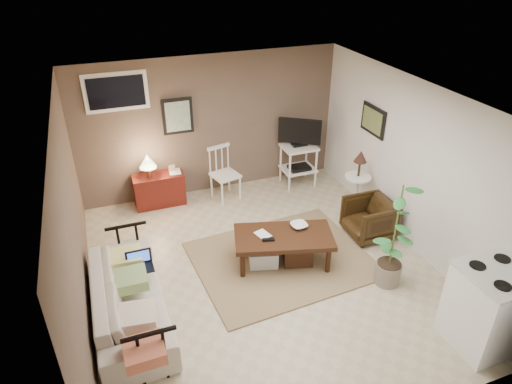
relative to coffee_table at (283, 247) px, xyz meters
name	(u,v)px	position (x,y,z in m)	size (l,w,h in m)	color
floor	(263,270)	(-0.31, -0.05, -0.28)	(5.00, 5.00, 0.00)	#C1B293
art_back	(178,116)	(-0.86, 2.42, 1.17)	(0.50, 0.03, 0.60)	black
art_right	(373,120)	(1.92, 1.00, 1.24)	(0.03, 0.60, 0.45)	black
window	(116,92)	(-1.76, 2.42, 1.67)	(0.96, 0.03, 0.60)	white
rug	(282,259)	(0.02, 0.06, -0.27)	(2.37, 1.90, 0.02)	#927855
coffee_table	(283,247)	(0.00, 0.00, 0.00)	(1.47, 1.02, 0.51)	#351B0E
sofa	(128,292)	(-2.11, -0.33, 0.12)	(2.04, 0.60, 0.80)	beige
sofa_pillows	(134,298)	(-2.06, -0.57, 0.21)	(0.39, 1.94, 0.14)	beige
sofa_end_rails	(139,293)	(-1.99, -0.33, 0.06)	(0.55, 2.04, 0.69)	black
laptop	(140,263)	(-1.91, 0.02, 0.23)	(0.31, 0.23, 0.21)	black
red_console	(158,187)	(-1.33, 2.21, 0.05)	(0.83, 0.37, 0.96)	maroon
spindle_chair	(225,175)	(-0.21, 2.05, 0.15)	(0.51, 0.51, 0.93)	white
tv_stand	(299,151)	(1.19, 2.06, 0.38)	(0.66, 0.48, 1.26)	white
side_table	(358,175)	(1.66, 0.84, 0.40)	(0.41, 0.41, 1.11)	white
armchair	(369,217)	(1.49, 0.18, 0.05)	(0.64, 0.60, 0.66)	black
potted_plant	(395,232)	(1.15, -0.85, 0.51)	(0.37, 0.37, 1.49)	gray
stove	(491,307)	(1.57, -2.06, 0.21)	(0.76, 0.71, 1.00)	white
bowl	(299,220)	(0.28, 0.10, 0.31)	(0.23, 0.06, 0.23)	#351B0E
book_table	(258,230)	(-0.34, 0.07, 0.31)	(0.16, 0.02, 0.22)	#351B0E
book_console	(169,167)	(-1.12, 2.21, 0.40)	(0.19, 0.02, 0.25)	#351B0E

